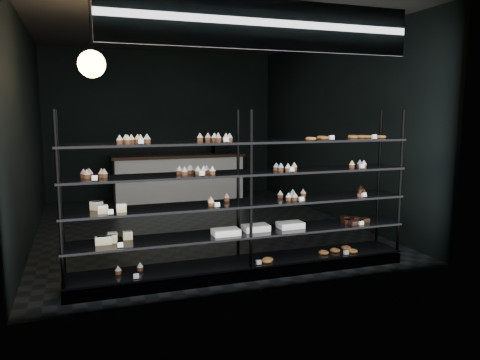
# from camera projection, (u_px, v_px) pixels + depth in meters

# --- Properties ---
(room) EXTENTS (5.01, 6.01, 3.20)m
(room) POSITION_uv_depth(u_px,v_px,m) (196.00, 130.00, 7.55)
(room) COLOR black
(room) RESTS_ON ground
(display_shelf) EXTENTS (4.00, 0.50, 1.91)m
(display_shelf) POSITION_uv_depth(u_px,v_px,m) (243.00, 222.00, 5.38)
(display_shelf) COLOR black
(display_shelf) RESTS_ON room
(signage) EXTENTS (3.30, 0.05, 0.50)m
(signage) POSITION_uv_depth(u_px,v_px,m) (265.00, 24.00, 4.65)
(signage) COLOR #0D0E45
(signage) RESTS_ON room
(pendant_lamp) EXTENTS (0.32, 0.32, 0.89)m
(pendant_lamp) POSITION_uv_depth(u_px,v_px,m) (92.00, 64.00, 5.56)
(pendant_lamp) COLOR black
(pendant_lamp) RESTS_ON room
(service_counter) EXTENTS (2.84, 0.65, 1.23)m
(service_counter) POSITION_uv_depth(u_px,v_px,m) (180.00, 177.00, 10.12)
(service_counter) COLOR silver
(service_counter) RESTS_ON room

